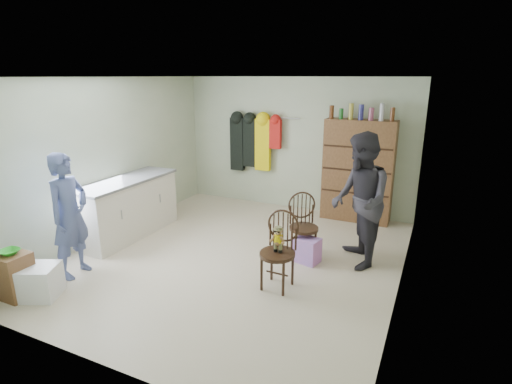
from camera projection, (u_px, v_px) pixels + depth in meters
The scene contains 13 objects.
ground_plane at pixel (235, 256), 5.77m from camera, with size 5.00×5.00×0.00m, color beige.
room_walls at pixel (250, 143), 5.79m from camera, with size 5.00×5.00×5.00m.
counter at pixel (127, 207), 6.43m from camera, with size 0.64×1.86×0.94m.
stool at pixel (14, 275), 4.66m from camera, with size 0.38×0.33×0.54m, color brown.
bowl at pixel (9, 252), 4.57m from camera, with size 0.22×0.22×0.05m, color green.
plastic_tub at pixel (40, 282), 4.68m from camera, with size 0.41×0.39×0.39m, color white.
chair_front at pixel (279, 246), 4.82m from camera, with size 0.44×0.44×0.96m.
chair_far at pixel (303, 223), 5.70m from camera, with size 0.57×0.57×0.93m.
striped_bag at pixel (307, 250), 5.56m from camera, with size 0.33×0.26×0.35m, color #E572C5.
person_left at pixel (70, 216), 5.05m from camera, with size 0.59×0.39×1.62m, color #4A5689.
person_right at pixel (360, 201), 5.31m from camera, with size 0.89×0.69×1.83m, color #2D2B33.
dresser at pixel (358, 170), 7.01m from camera, with size 1.20×0.39×2.08m.
coat_rack at pixel (253, 143), 7.83m from camera, with size 1.42×0.12×1.09m.
Camera 1 is at (2.52, -4.65, 2.52)m, focal length 28.00 mm.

